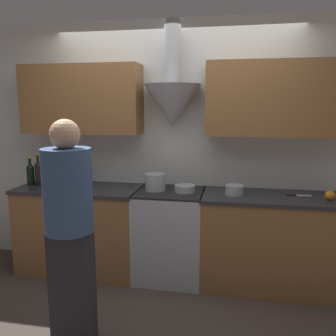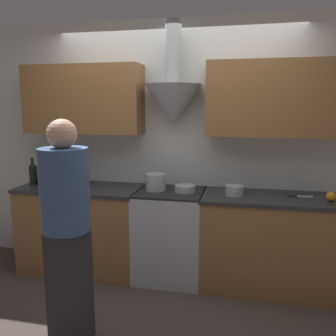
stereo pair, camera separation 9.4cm
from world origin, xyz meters
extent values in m
plane|color=#423833|center=(0.00, 0.00, 0.00)|extent=(12.00, 12.00, 0.00)
cube|color=silver|center=(0.00, 0.68, 1.30)|extent=(8.40, 0.06, 2.60)
cone|color=#A8AAAF|center=(0.00, 0.49, 1.74)|extent=(0.57, 0.57, 0.41)
cylinder|color=#A8AAAF|center=(0.00, 0.49, 2.25)|extent=(0.16, 0.16, 0.60)
cube|color=brown|center=(-0.96, 0.50, 1.80)|extent=(1.25, 0.32, 0.70)
cube|color=brown|center=(0.97, 0.50, 1.80)|extent=(1.28, 0.32, 0.70)
cube|color=brown|center=(-0.96, 0.35, 0.43)|extent=(1.25, 0.60, 0.87)
cube|color=#28282B|center=(-0.96, 0.35, 0.89)|extent=(1.27, 0.62, 0.03)
cube|color=brown|center=(0.97, 0.35, 0.43)|extent=(1.28, 0.60, 0.87)
cube|color=#28282B|center=(0.97, 0.35, 0.89)|extent=(1.30, 0.62, 0.03)
cube|color=#A8AAAF|center=(0.00, 0.35, 0.44)|extent=(0.67, 0.60, 0.88)
cube|color=black|center=(0.00, 0.05, 0.41)|extent=(0.47, 0.01, 0.40)
cube|color=black|center=(0.00, 0.35, 0.89)|extent=(0.67, 0.60, 0.02)
cube|color=#A8AAAF|center=(0.00, 0.62, 0.83)|extent=(0.67, 0.06, 0.10)
cylinder|color=black|center=(-1.50, 0.34, 1.00)|extent=(0.08, 0.08, 0.18)
sphere|color=black|center=(-1.50, 0.34, 1.09)|extent=(0.08, 0.08, 0.08)
cylinder|color=black|center=(-1.50, 0.34, 1.15)|extent=(0.03, 0.03, 0.09)
cylinder|color=gold|center=(-1.50, 0.34, 1.20)|extent=(0.03, 0.03, 0.02)
cylinder|color=black|center=(-1.41, 0.34, 1.01)|extent=(0.07, 0.07, 0.22)
sphere|color=black|center=(-1.41, 0.34, 1.12)|extent=(0.07, 0.07, 0.07)
cylinder|color=black|center=(-1.41, 0.34, 1.18)|extent=(0.03, 0.03, 0.09)
cylinder|color=gold|center=(-1.41, 0.34, 1.24)|extent=(0.03, 0.03, 0.02)
cylinder|color=black|center=(-1.31, 0.34, 0.99)|extent=(0.08, 0.08, 0.18)
sphere|color=black|center=(-1.31, 0.34, 1.09)|extent=(0.08, 0.08, 0.08)
cylinder|color=black|center=(-1.31, 0.34, 1.15)|extent=(0.03, 0.03, 0.10)
cylinder|color=gold|center=(-1.31, 0.34, 1.21)|extent=(0.03, 0.03, 0.02)
cylinder|color=black|center=(-1.21, 0.36, 1.00)|extent=(0.07, 0.07, 0.18)
sphere|color=black|center=(-1.21, 0.36, 1.09)|extent=(0.07, 0.07, 0.07)
cylinder|color=black|center=(-1.21, 0.36, 1.14)|extent=(0.03, 0.03, 0.08)
cylinder|color=black|center=(-1.21, 0.36, 1.20)|extent=(0.03, 0.03, 0.02)
cylinder|color=black|center=(-1.12, 0.35, 1.00)|extent=(0.07, 0.07, 0.19)
sphere|color=black|center=(-1.12, 0.35, 1.09)|extent=(0.07, 0.07, 0.07)
cylinder|color=black|center=(-1.12, 0.35, 1.16)|extent=(0.03, 0.03, 0.09)
cylinder|color=black|center=(-1.12, 0.35, 1.22)|extent=(0.03, 0.03, 0.02)
cylinder|color=black|center=(-1.03, 0.34, 1.00)|extent=(0.07, 0.07, 0.19)
sphere|color=black|center=(-1.03, 0.34, 1.10)|extent=(0.07, 0.07, 0.07)
cylinder|color=black|center=(-1.03, 0.34, 1.16)|extent=(0.03, 0.03, 0.08)
cylinder|color=maroon|center=(-1.03, 0.34, 1.21)|extent=(0.03, 0.03, 0.02)
cylinder|color=#A8AAAF|center=(-0.15, 0.36, 0.99)|extent=(0.21, 0.21, 0.17)
cylinder|color=#A8AAAF|center=(0.15, 0.35, 0.94)|extent=(0.20, 0.20, 0.07)
sphere|color=orange|center=(1.47, 0.28, 0.95)|extent=(0.09, 0.09, 0.09)
cylinder|color=#A8AAAF|center=(0.63, 0.32, 0.95)|extent=(0.17, 0.17, 0.09)
cube|color=silver|center=(1.27, 0.39, 0.91)|extent=(0.14, 0.05, 0.01)
cube|color=black|center=(1.15, 0.38, 0.91)|extent=(0.09, 0.03, 0.01)
cube|color=#28282D|center=(-0.51, -0.79, 0.43)|extent=(0.29, 0.19, 0.86)
cylinder|color=#38517A|center=(-0.51, -0.79, 1.16)|extent=(0.34, 0.34, 0.59)
sphere|color=tan|center=(-0.51, -0.79, 1.55)|extent=(0.21, 0.21, 0.21)
camera|label=1|loc=(0.62, -3.02, 1.74)|focal=38.00mm
camera|label=2|loc=(0.71, -3.00, 1.74)|focal=38.00mm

